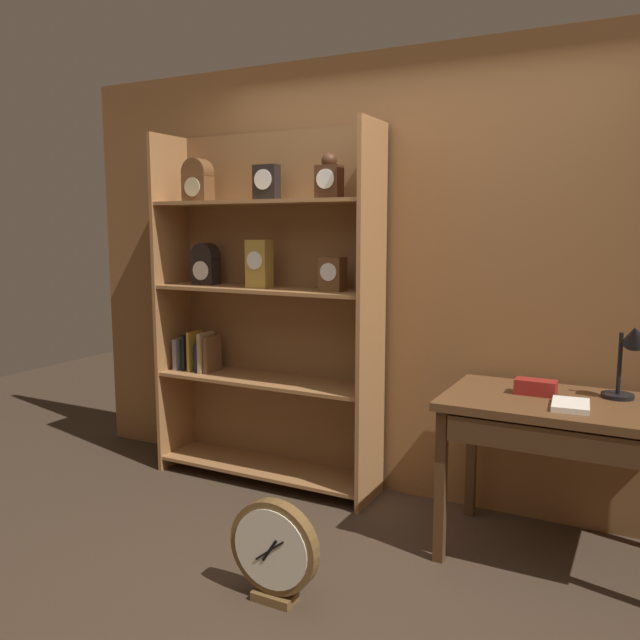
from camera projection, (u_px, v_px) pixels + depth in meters
The scene contains 8 objects.
ground_plane at pixel (302, 612), 2.73m from camera, with size 10.00×10.00×0.00m, color #3D2D21.
back_wood_panel at pixel (418, 280), 3.77m from camera, with size 4.80×0.05×2.60m, color brown.
bookshelf at pixel (263, 305), 4.05m from camera, with size 1.45×0.37×2.19m.
workbench at pixel (568, 423), 3.04m from camera, with size 1.15×0.67×0.79m.
desk_lamp at pixel (630, 352), 3.03m from camera, with size 0.20×0.21×0.39m.
toolbox_small at pixel (536, 387), 3.17m from camera, with size 0.19×0.10×0.07m, color maroon.
open_repair_manual at pixel (571, 405), 2.94m from camera, with size 0.16×0.22×0.03m, color silver.
round_clock_large at pixel (274, 550), 2.78m from camera, with size 0.42×0.11×0.46m.
Camera 1 is at (1.24, -2.21, 1.60)m, focal length 36.55 mm.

